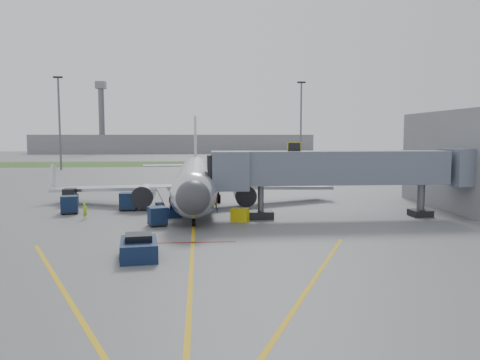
{
  "coord_description": "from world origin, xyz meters",
  "views": [
    {
      "loc": [
        0.48,
        -36.41,
        7.46
      ],
      "look_at": [
        4.43,
        8.51,
        3.2
      ],
      "focal_mm": 35.0,
      "sensor_mm": 36.0,
      "label": 1
    }
  ],
  "objects": [
    {
      "name": "jet_bridge",
      "position": [
        12.86,
        5.0,
        4.47
      ],
      "size": [
        25.3,
        4.0,
        6.9
      ],
      "color": "slate",
      "rests_on": "ground"
    },
    {
      "name": "ground",
      "position": [
        0.0,
        0.0,
        0.0
      ],
      "size": [
        400.0,
        400.0,
        0.0
      ],
      "primitive_type": "plane",
      "color": "#565659",
      "rests_on": "ground"
    },
    {
      "name": "baggage_cart_b",
      "position": [
        -6.65,
        10.97,
        0.91
      ],
      "size": [
        1.7,
        1.7,
        1.79
      ],
      "color": "#0B1B32",
      "rests_on": "ground"
    },
    {
      "name": "baggage_cart_c",
      "position": [
        -3.0,
        2.45,
        0.8
      ],
      "size": [
        1.85,
        1.85,
        1.58
      ],
      "color": "#0B1B32",
      "rests_on": "ground"
    },
    {
      "name": "belt_loader",
      "position": [
        -2.51,
        7.77,
        0.58
      ],
      "size": [
        2.67,
        4.95,
        2.33
      ],
      "color": "#0B1B32",
      "rests_on": "ground"
    },
    {
      "name": "pushback_tug",
      "position": [
        -3.24,
        -7.87,
        0.63
      ],
      "size": [
        2.65,
        3.85,
        1.5
      ],
      "color": "#0B1B32",
      "rests_on": "ground"
    },
    {
      "name": "baggage_tug",
      "position": [
        -13.47,
        15.06,
        0.8
      ],
      "size": [
        1.47,
        2.65,
        1.81
      ],
      "color": "#0B1B32",
      "rests_on": "ground"
    },
    {
      "name": "airliner",
      "position": [
        0.0,
        15.25,
        2.65
      ],
      "size": [
        32.1,
        35.67,
        10.25
      ],
      "color": "silver",
      "rests_on": "ground"
    },
    {
      "name": "light_mast_right",
      "position": [
        25.0,
        75.0,
        10.78
      ],
      "size": [
        2.0,
        0.44,
        20.4
      ],
      "color": "#595B60",
      "rests_on": "ground"
    },
    {
      "name": "grass_strip",
      "position": [
        0.0,
        90.0,
        0.01
      ],
      "size": [
        300.0,
        25.0,
        0.01
      ],
      "primitive_type": "cube",
      "color": "#2D4C1E",
      "rests_on": "ground"
    },
    {
      "name": "baggage_cart_a",
      "position": [
        -11.98,
        9.39,
        0.88
      ],
      "size": [
        1.89,
        1.89,
        1.72
      ],
      "color": "#0B1B32",
      "rests_on": "ground"
    },
    {
      "name": "ground_power_cart",
      "position": [
        4.0,
        3.79,
        0.57
      ],
      "size": [
        1.71,
        1.44,
        1.16
      ],
      "color": "#CBBA0B",
      "rests_on": "ground"
    },
    {
      "name": "light_mast_left",
      "position": [
        -30.0,
        70.0,
        10.78
      ],
      "size": [
        2.0,
        0.44,
        20.4
      ],
      "color": "#595B60",
      "rests_on": "ground"
    },
    {
      "name": "ramp_worker",
      "position": [
        -9.77,
        6.13,
        0.74
      ],
      "size": [
        0.59,
        0.64,
        1.47
      ],
      "primitive_type": "imported",
      "rotation": [
        0.0,
        0.0,
        1.01
      ],
      "color": "#96E61B",
      "rests_on": "ground"
    },
    {
      "name": "apron_markings",
      "position": [
        0.0,
        -7.4,
        0.0
      ],
      "size": [
        21.52,
        50.0,
        0.01
      ],
      "color": "gold",
      "rests_on": "ground"
    },
    {
      "name": "distant_terminal",
      "position": [
        -10.0,
        170.0,
        4.0
      ],
      "size": [
        120.0,
        14.0,
        8.0
      ],
      "primitive_type": "cube",
      "color": "slate",
      "rests_on": "ground"
    },
    {
      "name": "control_tower",
      "position": [
        -40.0,
        165.0,
        17.33
      ],
      "size": [
        4.0,
        4.0,
        30.0
      ],
      "color": "#595B60",
      "rests_on": "ground"
    }
  ]
}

